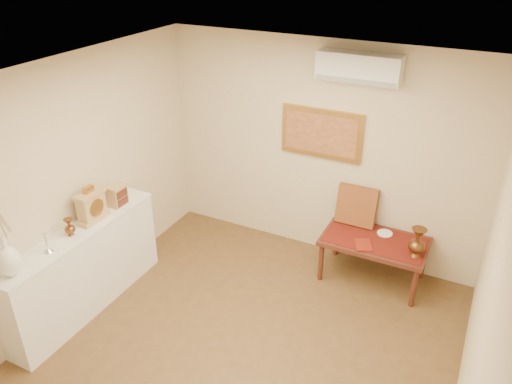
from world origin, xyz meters
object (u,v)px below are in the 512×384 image
Objects in this scene: display_ledge at (85,269)px; wooden_chest at (117,195)px; low_table at (374,244)px; brass_urn_tall at (418,239)px; mantel_clock at (91,206)px.

display_ledge is 0.87m from wooden_chest.
display_ledge is 3.27m from low_table.
brass_urn_tall is at bearing 19.88° from wooden_chest.
brass_urn_tall reaches higher than low_table.
brass_urn_tall is 0.57m from low_table.
brass_urn_tall is 3.35m from wooden_chest.
display_ledge is at bearing -91.33° from mantel_clock.
wooden_chest is at bearing -154.69° from low_table.
mantel_clock is at bearing 88.67° from display_ledge.
wooden_chest reaches higher than display_ledge.
low_table is (2.67, 1.64, -0.67)m from mantel_clock.
brass_urn_tall is at bearing -14.56° from low_table.
wooden_chest is (-3.13, -1.13, 0.34)m from brass_urn_tall.
brass_urn_tall is at bearing 25.72° from mantel_clock.
low_table is at bearing 31.55° from mantel_clock.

